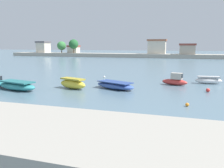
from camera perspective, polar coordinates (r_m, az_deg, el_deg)
moored_boat_2 at (r=29.58m, az=-21.81°, el=-0.39°), size 5.80×3.16×1.04m
moored_boat_3 at (r=28.70m, az=-9.41°, el=0.09°), size 4.14×2.52×1.26m
moored_boat_4 at (r=28.23m, az=0.73°, el=-0.32°), size 5.74×4.04×0.87m
moored_boat_5 at (r=31.86m, az=14.91°, el=0.80°), size 3.47×1.84×1.60m
moored_boat_6 at (r=34.47m, az=22.13°, el=0.85°), size 3.55×1.42×1.00m
mooring_buoy_1 at (r=21.25m, az=17.60°, el=-4.74°), size 0.31×0.31×0.31m
mooring_buoy_3 at (r=37.54m, az=-1.86°, el=1.71°), size 0.32×0.32×0.32m
mooring_buoy_4 at (r=28.33m, az=22.03°, el=-1.38°), size 0.44×0.44×0.44m
distant_shoreline at (r=100.09m, az=4.25°, el=7.47°), size 118.77×7.90×7.54m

